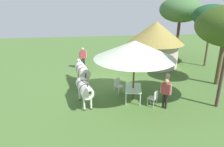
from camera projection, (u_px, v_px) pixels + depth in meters
ground_plane at (103, 83)px, 14.50m from camera, size 36.00×36.00×0.00m
thatched_hut at (155, 42)px, 17.55m from camera, size 4.66×4.66×3.69m
shade_umbrella at (135, 50)px, 11.17m from camera, size 4.38×4.38×3.40m
patio_dining_table at (133, 89)px, 11.94m from camera, size 1.65×1.18×0.74m
patio_chair_west_end at (118, 84)px, 12.91m from camera, size 0.59×0.60×0.90m
patio_chair_near_lawn at (154, 97)px, 11.29m from camera, size 0.61×0.61×0.90m
guest_beside_umbrella at (167, 84)px, 11.67m from camera, size 0.56×0.37×1.67m
guest_behind_table at (166, 91)px, 10.91m from camera, size 0.44×0.47×1.64m
standing_watcher at (83, 56)px, 17.03m from camera, size 0.31×0.61×1.74m
zebra_nearest_camera at (82, 71)px, 13.89m from camera, size 2.33×1.02×1.52m
zebra_by_umbrella at (85, 89)px, 11.25m from camera, size 2.28×0.98×1.50m
acacia_tree_behind_hut at (212, 16)px, 16.66m from camera, size 3.03×3.03×5.02m
acacia_tree_far_lawn at (181, 10)px, 19.63m from camera, size 3.87×3.87×5.57m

